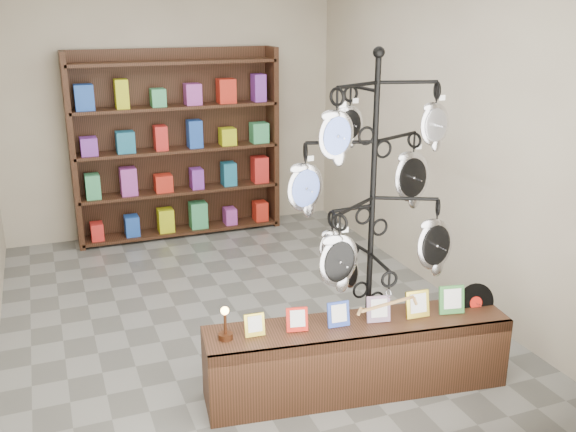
{
  "coord_description": "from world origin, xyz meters",
  "views": [
    {
      "loc": [
        -1.48,
        -5.09,
        2.63
      ],
      "look_at": [
        0.11,
        -1.0,
        1.2
      ],
      "focal_mm": 40.0,
      "sensor_mm": 36.0,
      "label": 1
    }
  ],
  "objects": [
    {
      "name": "display_tree",
      "position": [
        0.59,
        -1.38,
        1.39
      ],
      "size": [
        1.23,
        1.07,
        2.4
      ],
      "rotation": [
        0.0,
        0.0,
        0.07
      ],
      "color": "black",
      "rests_on": "ground"
    },
    {
      "name": "room_envelope",
      "position": [
        0.0,
        0.0,
        1.85
      ],
      "size": [
        5.0,
        5.0,
        5.0
      ],
      "color": "#BAB196",
      "rests_on": "ground"
    },
    {
      "name": "back_shelving",
      "position": [
        0.0,
        2.3,
        1.03
      ],
      "size": [
        2.42,
        0.36,
        2.2
      ],
      "color": "black",
      "rests_on": "ground"
    },
    {
      "name": "ground",
      "position": [
        0.0,
        0.0,
        0.0
      ],
      "size": [
        5.0,
        5.0,
        0.0
      ],
      "primitive_type": "plane",
      "color": "slate",
      "rests_on": "ground"
    },
    {
      "name": "front_shelf",
      "position": [
        0.44,
        -1.52,
        0.27
      ],
      "size": [
        2.2,
        0.73,
        0.76
      ],
      "rotation": [
        0.0,
        0.0,
        -0.14
      ],
      "color": "black",
      "rests_on": "ground"
    }
  ]
}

